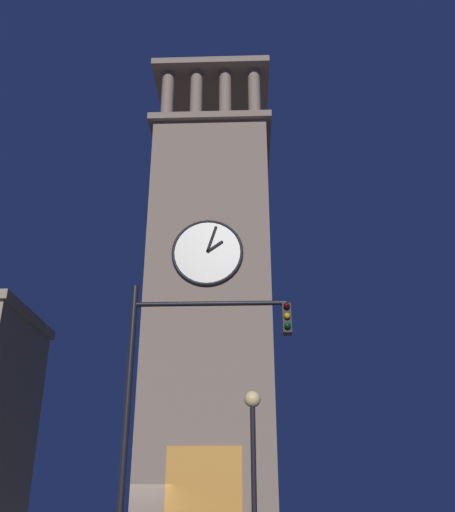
# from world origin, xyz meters

# --- Properties ---
(clocktower) EXTENTS (6.77, 7.02, 28.51)m
(clocktower) POSITION_xyz_m (-2.57, -3.95, 11.21)
(clocktower) COLOR gray
(clocktower) RESTS_ON ground_plane
(traffic_signal_near) EXTENTS (3.99, 0.41, 6.71)m
(traffic_signal_near) POSITION_xyz_m (-2.80, 11.22, 4.42)
(traffic_signal_near) COLOR black
(traffic_signal_near) RESTS_ON ground_plane
(street_lamp) EXTENTS (0.44, 0.44, 4.45)m
(street_lamp) POSITION_xyz_m (-4.57, 9.11, 3.16)
(street_lamp) COLOR black
(street_lamp) RESTS_ON ground_plane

